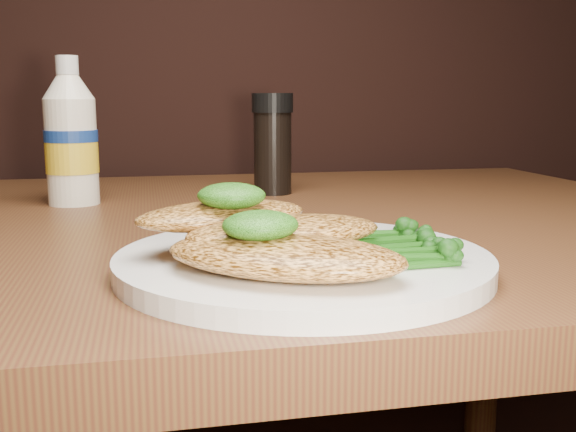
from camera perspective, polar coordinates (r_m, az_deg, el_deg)
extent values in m
cylinder|color=white|center=(0.50, 1.29, -3.92)|extent=(0.28, 0.28, 0.01)
ellipsoid|color=#E49C48|center=(0.43, -0.34, -3.37)|extent=(0.18, 0.16, 0.03)
ellipsoid|color=#E49C48|center=(0.48, -0.26, -1.35)|extent=(0.15, 0.09, 0.02)
ellipsoid|color=#E49C48|center=(0.50, -5.56, 0.07)|extent=(0.15, 0.10, 0.02)
ellipsoid|color=#103608|center=(0.43, -2.35, -0.79)|extent=(0.06, 0.06, 0.02)
ellipsoid|color=#103608|center=(0.49, -4.81, 1.73)|extent=(0.06, 0.06, 0.02)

